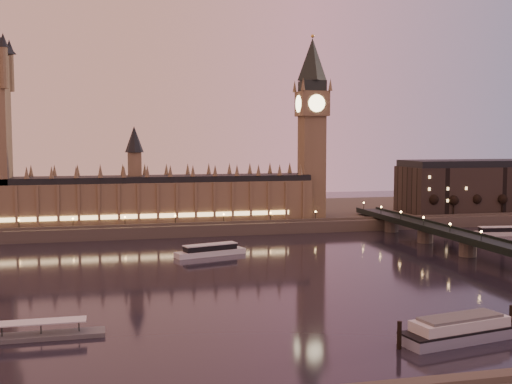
% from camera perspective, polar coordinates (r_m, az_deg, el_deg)
% --- Properties ---
extents(ground, '(700.00, 700.00, 0.00)m').
position_cam_1_polar(ground, '(242.92, 1.86, -7.46)').
color(ground, black).
rests_on(ground, ground).
extents(far_embankment, '(560.00, 130.00, 6.00)m').
position_cam_1_polar(far_embankment, '(407.59, -0.24, -2.03)').
color(far_embankment, '#423D35').
rests_on(far_embankment, ground).
extents(palace_of_westminster, '(180.00, 26.62, 52.00)m').
position_cam_1_polar(palace_of_westminster, '(351.82, -9.74, -0.13)').
color(palace_of_westminster, brown).
rests_on(palace_of_westminster, ground).
extents(big_ben, '(17.68, 17.68, 104.00)m').
position_cam_1_polar(big_ben, '(369.10, 5.00, 6.71)').
color(big_ben, brown).
rests_on(big_ben, ground).
extents(westminster_bridge, '(13.20, 260.00, 15.30)m').
position_cam_1_polar(westminster_bridge, '(280.07, 20.32, -4.96)').
color(westminster_bridge, black).
rests_on(westminster_bridge, ground).
extents(bare_tree_0, '(5.82, 5.82, 11.84)m').
position_cam_1_polar(bare_tree_0, '(388.41, 15.49, -0.79)').
color(bare_tree_0, black).
rests_on(bare_tree_0, ground).
extents(bare_tree_1, '(5.82, 5.82, 11.84)m').
position_cam_1_polar(bare_tree_1, '(395.72, 17.35, -0.74)').
color(bare_tree_1, black).
rests_on(bare_tree_1, ground).
extents(bare_tree_2, '(5.82, 5.82, 11.84)m').
position_cam_1_polar(bare_tree_2, '(403.44, 19.14, -0.68)').
color(bare_tree_2, black).
rests_on(bare_tree_2, ground).
extents(bare_tree_3, '(5.82, 5.82, 11.84)m').
position_cam_1_polar(bare_tree_3, '(411.54, 20.86, -0.63)').
color(bare_tree_3, black).
rests_on(bare_tree_3, ground).
extents(cruise_boat_a, '(32.76, 15.65, 5.14)m').
position_cam_1_polar(cruise_boat_a, '(284.18, -4.08, -5.20)').
color(cruise_boat_a, silver).
rests_on(cruise_boat_a, ground).
extents(cruise_boat_b, '(26.79, 10.26, 4.82)m').
position_cam_1_polar(cruise_boat_b, '(363.94, 20.71, -3.31)').
color(cruise_boat_b, silver).
rests_on(cruise_boat_b, ground).
extents(moored_barge, '(37.10, 15.01, 6.91)m').
position_cam_1_polar(moored_barge, '(175.15, 17.67, -11.56)').
color(moored_barge, gray).
rests_on(moored_barge, ground).
extents(pontoon_pier, '(39.88, 6.65, 10.63)m').
position_cam_1_polar(pontoon_pier, '(179.04, -19.87, -11.85)').
color(pontoon_pier, '#595B5E').
rests_on(pontoon_pier, ground).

